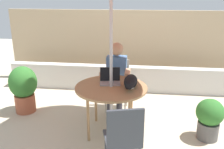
# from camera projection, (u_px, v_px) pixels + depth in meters

# --- Properties ---
(ground_plane) EXTENTS (14.00, 14.00, 0.00)m
(ground_plane) POSITION_uv_depth(u_px,v_px,m) (111.00, 131.00, 3.88)
(ground_plane) COLOR #BCAD93
(fence_back) EXTENTS (5.34, 0.08, 1.64)m
(fence_back) POSITION_uv_depth(u_px,v_px,m) (124.00, 47.00, 5.78)
(fence_back) COLOR tan
(fence_back) RESTS_ON ground
(planter_wall_low) EXTENTS (4.81, 0.20, 0.54)m
(planter_wall_low) POSITION_uv_depth(u_px,v_px,m) (121.00, 78.00, 5.38)
(planter_wall_low) COLOR beige
(planter_wall_low) RESTS_ON ground
(patio_table) EXTENTS (1.04, 1.04, 0.73)m
(patio_table) POSITION_uv_depth(u_px,v_px,m) (111.00, 90.00, 3.66)
(patio_table) COLOR #9E754C
(patio_table) RESTS_ON ground
(chair_occupied) EXTENTS (0.40, 0.40, 0.89)m
(chair_occupied) POSITION_uv_depth(u_px,v_px,m) (117.00, 81.00, 4.50)
(chair_occupied) COLOR #B2A899
(chair_occupied) RESTS_ON ground
(chair_empty) EXTENTS (0.49, 0.49, 0.89)m
(chair_empty) POSITION_uv_depth(u_px,v_px,m) (123.00, 136.00, 2.81)
(chair_empty) COLOR #33383F
(chair_empty) RESTS_ON ground
(person_seated) EXTENTS (0.48, 0.48, 1.23)m
(person_seated) POSITION_uv_depth(u_px,v_px,m) (116.00, 74.00, 4.30)
(person_seated) COLOR #4C72A5
(person_seated) RESTS_ON ground
(laptop) EXTENTS (0.33, 0.29, 0.21)m
(laptop) POSITION_uv_depth(u_px,v_px,m) (110.00, 78.00, 3.79)
(laptop) COLOR gray
(laptop) RESTS_ON patio_table
(cat) EXTENTS (0.21, 0.65, 0.17)m
(cat) POSITION_uv_depth(u_px,v_px,m) (130.00, 82.00, 3.58)
(cat) COLOR black
(cat) RESTS_ON patio_table
(potted_plant_near_fence) EXTENTS (0.48, 0.48, 0.83)m
(potted_plant_near_fence) POSITION_uv_depth(u_px,v_px,m) (23.00, 87.00, 4.37)
(potted_plant_near_fence) COLOR #9E5138
(potted_plant_near_fence) RESTS_ON ground
(potted_plant_by_chair) EXTENTS (0.39, 0.39, 0.61)m
(potted_plant_by_chair) POSITION_uv_depth(u_px,v_px,m) (209.00, 117.00, 3.59)
(potted_plant_by_chair) COLOR #595654
(potted_plant_by_chair) RESTS_ON ground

